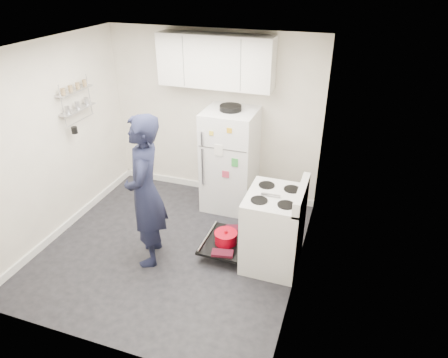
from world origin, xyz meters
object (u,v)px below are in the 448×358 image
(electric_range, at_px, (272,230))
(refrigerator, at_px, (230,160))
(open_oven_door, at_px, (226,240))
(person, at_px, (145,192))

(electric_range, height_order, refrigerator, refrigerator)
(electric_range, xyz_separation_m, open_oven_door, (-0.58, -0.01, -0.28))
(open_oven_door, bearing_deg, electric_range, 1.37)
(open_oven_door, relative_size, refrigerator, 0.47)
(open_oven_door, xyz_separation_m, refrigerator, (-0.31, 1.11, 0.57))
(person, bearing_deg, refrigerator, 140.20)
(refrigerator, xyz_separation_m, person, (-0.54, -1.51, 0.18))
(electric_range, height_order, open_oven_door, electric_range)
(refrigerator, bearing_deg, person, -109.66)
(electric_range, distance_m, open_oven_door, 0.65)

